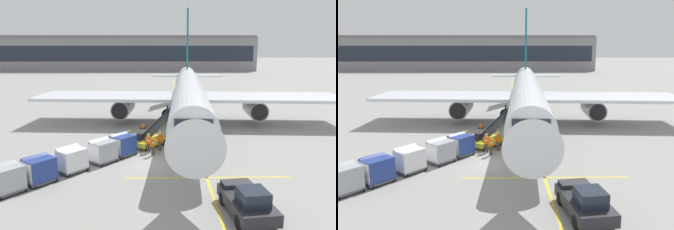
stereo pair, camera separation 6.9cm
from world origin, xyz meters
TOP-DOWN VIEW (x-y plane):
  - ground_plane at (0.00, 0.00)m, footprint 600.00×600.00m
  - parked_airplane at (4.47, 14.82)m, footprint 37.72×47.18m
  - belt_loader at (0.20, 4.69)m, footprint 4.39×4.71m
  - baggage_cart_lead at (-2.28, 1.90)m, footprint 2.52×2.59m
  - baggage_cart_second at (-3.71, 0.16)m, footprint 2.52×2.59m
  - baggage_cart_third at (-5.68, -1.89)m, footprint 2.52×2.59m
  - baggage_cart_fourth at (-7.37, -3.91)m, footprint 2.52×2.59m
  - baggage_cart_fifth at (-8.87, -5.55)m, footprint 2.52×2.59m
  - pushback_tug at (5.82, -8.70)m, footprint 2.65×4.63m
  - ground_crew_by_loader at (-0.08, 2.70)m, footprint 0.56×0.33m
  - ground_crew_by_carts at (-1.96, 3.90)m, footprint 0.55×0.35m
  - ground_crew_marshaller at (0.94, 3.28)m, footprint 0.54×0.36m
  - ground_crew_wingwalker at (0.32, 1.86)m, footprint 0.47×0.42m
  - safety_cone_engine_keepout at (-1.09, 11.83)m, footprint 0.70×0.70m
  - apron_guidance_line_lead_in at (4.32, 13.90)m, footprint 0.20×110.00m
  - apron_guidance_line_stop_bar at (4.41, -3.25)m, footprint 12.00×0.20m
  - terminal_building at (-14.85, 115.34)m, footprint 108.72×17.78m

SIDE VIEW (x-z plane):
  - ground_plane at x=0.00m, z-range 0.00..0.00m
  - apron_guidance_line_lead_in at x=4.32m, z-range 0.00..0.01m
  - apron_guidance_line_stop_bar at x=4.41m, z-range 0.00..0.01m
  - safety_cone_engine_keepout at x=-1.09m, z-range -0.01..0.78m
  - pushback_tug at x=5.82m, z-range -0.09..1.74m
  - belt_loader at x=0.20m, z-range -0.73..2.52m
  - ground_crew_by_loader at x=-0.08m, z-range 0.13..1.87m
  - ground_crew_by_carts at x=-1.96m, z-range 0.13..1.87m
  - ground_crew_marshaller at x=0.94m, z-range 0.13..1.87m
  - ground_crew_wingwalker at x=0.32m, z-range 0.13..1.87m
  - baggage_cart_lead at x=-2.28m, z-range 0.04..1.96m
  - baggage_cart_second at x=-3.71m, z-range 0.04..1.96m
  - baggage_cart_third at x=-5.68m, z-range 0.04..1.96m
  - baggage_cart_fourth at x=-7.37m, z-range 0.04..1.96m
  - baggage_cart_fifth at x=-8.87m, z-range 0.04..1.96m
  - parked_airplane at x=4.47m, z-range -4.21..11.62m
  - terminal_building at x=-14.85m, z-range -0.05..14.10m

